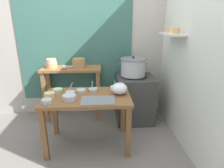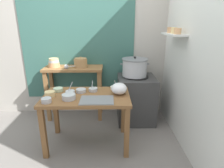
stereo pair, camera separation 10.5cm
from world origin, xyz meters
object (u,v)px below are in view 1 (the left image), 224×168
(prep_bowl_5, at_px, (50,95))
(steamer_pot, at_px, (133,67))
(clay_pot, at_px, (79,63))
(plastic_bag, at_px, (119,88))
(ladle, at_px, (65,67))
(prep_bowl_0, at_px, (47,101))
(prep_bowl_4, at_px, (58,90))
(prep_bowl_7, at_px, (115,88))
(serving_tray, at_px, (98,100))
(bowl_stack_enamel, at_px, (52,64))
(prep_bowl_3, at_px, (69,97))
(prep_table, at_px, (87,104))
(prep_bowl_2, at_px, (93,90))
(prep_bowl_1, at_px, (81,91))
(back_shelf_table, at_px, (72,80))
(stove_block, at_px, (134,98))
(prep_bowl_6, at_px, (70,93))

(prep_bowl_5, bearing_deg, steamer_pot, 31.79)
(clay_pot, xyz_separation_m, plastic_bag, (0.59, -0.76, -0.18))
(clay_pot, xyz_separation_m, ladle, (-0.21, -0.11, -0.04))
(prep_bowl_0, distance_m, prep_bowl_4, 0.37)
(ladle, relative_size, plastic_bag, 1.11)
(steamer_pot, bearing_deg, prep_bowl_7, -125.18)
(serving_tray, height_order, plastic_bag, plastic_bag)
(serving_tray, bearing_deg, ladle, 121.39)
(steamer_pot, distance_m, ladle, 1.08)
(steamer_pot, height_order, clay_pot, steamer_pot)
(bowl_stack_enamel, xyz_separation_m, prep_bowl_3, (0.41, -0.94, -0.21))
(ladle, distance_m, prep_bowl_7, 0.90)
(prep_table, distance_m, prep_bowl_5, 0.48)
(prep_bowl_2, bearing_deg, prep_bowl_3, -134.54)
(bowl_stack_enamel, bearing_deg, steamer_pot, -5.26)
(prep_bowl_1, relative_size, prep_bowl_3, 0.80)
(prep_bowl_3, bearing_deg, prep_bowl_4, 125.32)
(bowl_stack_enamel, bearing_deg, prep_table, -52.87)
(prep_bowl_2, height_order, prep_bowl_3, prep_bowl_2)
(steamer_pot, relative_size, prep_bowl_2, 3.25)
(steamer_pot, relative_size, prep_bowl_4, 3.57)
(back_shelf_table, xyz_separation_m, clay_pot, (0.13, 0.00, 0.29))
(stove_block, distance_m, prep_bowl_7, 0.69)
(steamer_pot, relative_size, prep_bowl_7, 3.27)
(bowl_stack_enamel, distance_m, prep_bowl_0, 1.07)
(bowl_stack_enamel, bearing_deg, ladle, -27.95)
(clay_pot, distance_m, ladle, 0.24)
(steamer_pot, xyz_separation_m, prep_bowl_1, (-0.79, -0.58, -0.18))
(stove_block, relative_size, plastic_bag, 3.62)
(prep_bowl_5, height_order, prep_bowl_6, prep_bowl_6)
(stove_block, relative_size, prep_bowl_1, 5.94)
(steamer_pot, xyz_separation_m, plastic_bag, (-0.28, -0.65, -0.13))
(steamer_pot, distance_m, serving_tray, 1.04)
(prep_bowl_4, bearing_deg, prep_bowl_3, -54.68)
(prep_table, xyz_separation_m, prep_bowl_2, (0.07, 0.15, 0.14))
(prep_table, height_order, stove_block, stove_block)
(bowl_stack_enamel, height_order, prep_bowl_1, bowl_stack_enamel)
(steamer_pot, height_order, bowl_stack_enamel, steamer_pot)
(back_shelf_table, height_order, prep_bowl_1, back_shelf_table)
(prep_table, distance_m, prep_bowl_0, 0.51)
(plastic_bag, xyz_separation_m, prep_bowl_0, (-0.86, -0.26, -0.04))
(stove_block, xyz_separation_m, prep_bowl_7, (-0.37, -0.45, 0.36))
(steamer_pot, distance_m, prep_bowl_7, 0.60)
(stove_block, relative_size, prep_bowl_4, 6.07)
(back_shelf_table, distance_m, stove_block, 1.09)
(prep_bowl_0, bearing_deg, prep_bowl_5, 94.39)
(clay_pot, xyz_separation_m, prep_bowl_7, (0.54, -0.58, -0.23))
(back_shelf_table, bearing_deg, steamer_pot, -6.28)
(prep_bowl_0, bearing_deg, prep_bowl_3, 20.72)
(serving_tray, relative_size, prep_bowl_5, 3.18)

